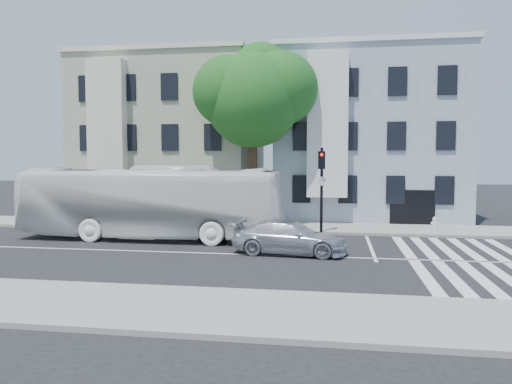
% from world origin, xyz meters
% --- Properties ---
extents(ground, '(120.00, 120.00, 0.00)m').
position_xyz_m(ground, '(0.00, 0.00, 0.00)').
color(ground, black).
rests_on(ground, ground).
extents(sidewalk_far, '(80.00, 4.00, 0.15)m').
position_xyz_m(sidewalk_far, '(0.00, 8.00, 0.07)').
color(sidewalk_far, gray).
rests_on(sidewalk_far, ground).
extents(sidewalk_near, '(80.00, 4.00, 0.15)m').
position_xyz_m(sidewalk_near, '(0.00, -8.00, 0.07)').
color(sidewalk_near, gray).
rests_on(sidewalk_near, ground).
extents(building_left, '(12.00, 10.00, 11.00)m').
position_xyz_m(building_left, '(-7.00, 15.00, 5.50)').
color(building_left, gray).
rests_on(building_left, ground).
extents(building_right, '(12.00, 10.00, 11.00)m').
position_xyz_m(building_right, '(7.00, 15.00, 5.50)').
color(building_right, gray).
rests_on(building_right, ground).
extents(street_tree, '(7.30, 5.90, 11.10)m').
position_xyz_m(street_tree, '(0.06, 8.74, 7.83)').
color(street_tree, '#2D2116').
rests_on(street_tree, ground).
extents(bus, '(3.34, 13.46, 3.74)m').
position_xyz_m(bus, '(-4.35, 3.28, 1.87)').
color(bus, white).
rests_on(bus, ground).
extents(sedan, '(2.46, 5.08, 1.42)m').
position_xyz_m(sedan, '(2.94, 0.43, 0.71)').
color(sedan, silver).
rests_on(sedan, ground).
extents(hedge, '(8.42, 3.03, 0.70)m').
position_xyz_m(hedge, '(-5.89, 6.80, 0.50)').
color(hedge, '#1F601F').
rests_on(hedge, sidewalk_far).
extents(traffic_signal, '(0.46, 0.55, 4.66)m').
position_xyz_m(traffic_signal, '(4.13, 5.94, 3.01)').
color(traffic_signal, black).
rests_on(traffic_signal, ground).
extents(fire_hydrant, '(0.41, 0.24, 0.75)m').
position_xyz_m(fire_hydrant, '(10.25, 7.58, 0.53)').
color(fire_hydrant, silver).
rests_on(fire_hydrant, sidewalk_far).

